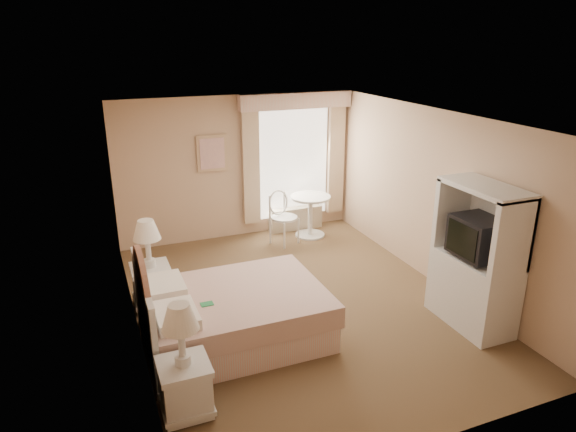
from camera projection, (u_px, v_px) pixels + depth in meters
name	position (u px, v px, depth m)	size (l,w,h in m)	color
room	(300.00, 217.00, 6.55)	(4.21, 5.51, 2.51)	brown
window	(295.00, 159.00, 9.21)	(2.05, 0.22, 2.51)	white
framed_art	(212.00, 153.00, 8.66)	(0.52, 0.04, 0.62)	tan
bed	(228.00, 314.00, 6.04)	(2.10, 1.60, 1.42)	#DFA190
nightstand_near	(184.00, 374.00, 4.82)	(0.48, 0.48, 1.16)	silver
nightstand_far	(151.00, 275.00, 6.77)	(0.50, 0.50, 1.20)	silver
round_table	(310.00, 209.00, 9.14)	(0.71, 0.71, 0.75)	silver
cafe_chair	(282.00, 213.00, 8.83)	(0.59, 0.59, 0.94)	silver
armoire	(475.00, 268.00, 6.27)	(0.55, 1.09, 1.81)	silver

